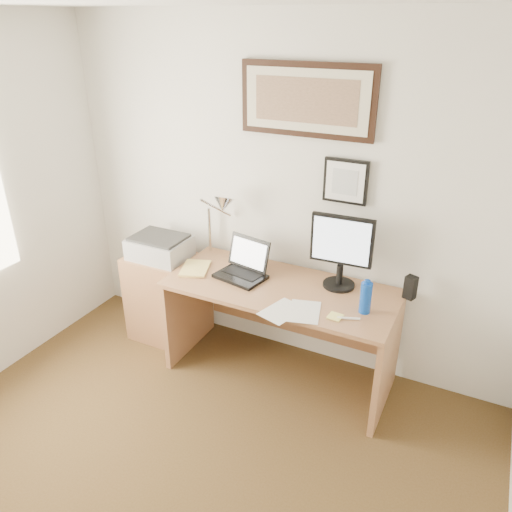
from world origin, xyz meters
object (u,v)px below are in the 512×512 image
Objects in this scene: water_bottle at (366,298)px; laptop at (244,268)px; desk at (285,310)px; printer at (160,247)px; book at (182,268)px; side_cabinet at (163,297)px; lcd_monitor at (341,248)px.

laptop reaches higher than water_bottle.
printer is (-1.05, -0.04, 0.30)m from desk.
book is at bearing -23.24° from printer.
water_bottle is at bearing 0.54° from book.
water_bottle reaches higher than desk.
book is at bearing -22.57° from side_cabinet.
laptop reaches higher than printer.
laptop is 0.74m from printer.
lcd_monitor is 1.43m from printer.
lcd_monitor reaches higher than side_cabinet.
desk is 0.43m from laptop.
desk is at bearing -165.13° from lcd_monitor.
side_cabinet is 0.52m from book.
laptop is at bearing -171.38° from desk.
side_cabinet is 0.45m from printer.
lcd_monitor reaches higher than desk.
lcd_monitor is at bearing 5.40° from printer.
book is 0.32m from printer.
desk is at bearing 12.20° from book.
printer is (0.02, -0.00, 0.45)m from side_cabinet.
desk is 0.64m from lcd_monitor.
side_cabinet is 2.78× the size of book.
printer reaches higher than side_cabinet.
lcd_monitor is (0.35, 0.09, 0.53)m from desk.
lcd_monitor reaches higher than book.
lcd_monitor is (1.11, 0.26, 0.28)m from book.
side_cabinet is at bearing -178.11° from desk.
book is at bearing -166.94° from lcd_monitor.
water_bottle is 1.37m from book.
printer is (-0.29, 0.13, 0.06)m from book.
water_bottle is at bearing -3.89° from printer.
water_bottle reaches higher than book.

